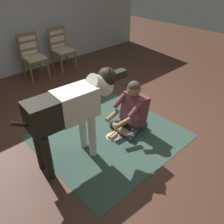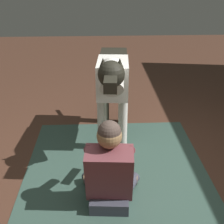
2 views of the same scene
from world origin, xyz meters
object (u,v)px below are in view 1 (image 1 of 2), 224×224
(dining_chair_left_of_pair, at_px, (32,54))
(person_sitting_on_floor, at_px, (132,110))
(large_dog, at_px, (72,108))
(hot_dog_on_plate, at_px, (113,136))
(dining_chair_right_of_pair, at_px, (61,47))

(dining_chair_left_of_pair, relative_size, person_sitting_on_floor, 1.17)
(person_sitting_on_floor, xyz_separation_m, large_dog, (-1.03, 0.08, 0.45))
(person_sitting_on_floor, xyz_separation_m, hot_dog_on_plate, (-0.39, 0.03, -0.32))
(large_dog, distance_m, hot_dog_on_plate, 1.01)
(large_dog, xyz_separation_m, hot_dog_on_plate, (0.65, -0.05, -0.77))
(hot_dog_on_plate, bearing_deg, person_sitting_on_floor, -4.34)
(person_sitting_on_floor, relative_size, large_dog, 0.52)
(large_dog, bearing_deg, dining_chair_left_of_pair, 72.48)
(dining_chair_right_of_pair, height_order, person_sitting_on_floor, dining_chair_right_of_pair)
(person_sitting_on_floor, distance_m, large_dog, 1.13)
(person_sitting_on_floor, relative_size, hot_dog_on_plate, 3.93)
(dining_chair_left_of_pair, height_order, dining_chair_right_of_pair, same)
(dining_chair_right_of_pair, relative_size, large_dog, 0.61)
(dining_chair_left_of_pair, height_order, hot_dog_on_plate, dining_chair_left_of_pair)
(person_sitting_on_floor, distance_m, hot_dog_on_plate, 0.50)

